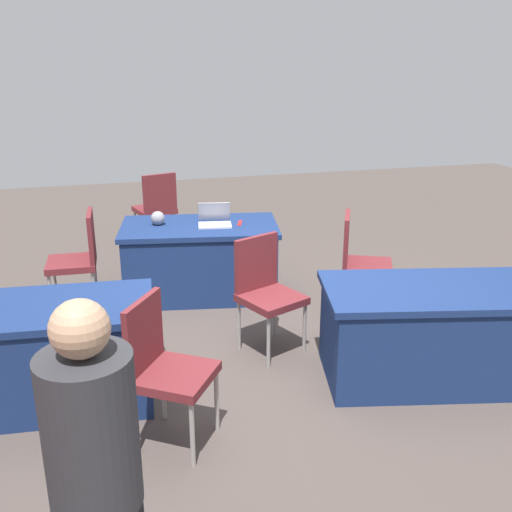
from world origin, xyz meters
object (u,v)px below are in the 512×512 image
table_mid_left (39,354)px  chair_tucked_right (79,256)px  chair_aisle (266,288)px  table_mid_right (442,333)px  yarn_ball (158,218)px  person_presenter (96,477)px  laptop_silver (215,221)px  table_foreground (200,260)px  scissors_red (240,223)px  chair_by_pillar (157,205)px  chair_tucked_left (360,259)px  chair_near_front (164,363)px

table_mid_left → chair_tucked_right: bearing=-99.5°
table_mid_left → chair_aisle: chair_aisle is taller
table_mid_right → chair_tucked_right: 3.26m
chair_tucked_right → yarn_ball: 0.83m
table_mid_left → person_presenter: (-0.40, 2.03, 0.51)m
table_mid_left → laptop_silver: size_ratio=4.56×
table_foreground → chair_tucked_right: size_ratio=1.71×
yarn_ball → scissors_red: size_ratio=0.75×
table_foreground → table_mid_right: (-1.46, 2.07, 0.00)m
chair_by_pillar → scissors_red: bearing=-84.4°
table_foreground → yarn_ball: yarn_ball is taller
laptop_silver → scissors_red: (-0.25, 0.02, -0.04)m
chair_aisle → yarn_ball: chair_aisle is taller
chair_by_pillar → yarn_ball: size_ratio=7.08×
chair_tucked_left → yarn_ball: (1.70, -1.02, 0.23)m
chair_near_front → yarn_ball: bearing=-152.1°
chair_aisle → scissors_red: bearing=-117.4°
table_mid_right → yarn_ball: 2.89m
chair_tucked_right → laptop_silver: chair_tucked_right is taller
table_mid_right → chair_tucked_right: chair_tucked_right is taller
person_presenter → chair_near_front: bearing=-128.6°
scissors_red → chair_by_pillar: bearing=-139.9°
scissors_red → table_foreground: bearing=-79.4°
chair_aisle → laptop_silver: chair_aisle is taller
table_mid_left → laptop_silver: bearing=-133.7°
person_presenter → yarn_ball: bearing=-121.9°
chair_tucked_left → laptop_silver: (1.16, -0.88, 0.20)m
chair_near_front → table_mid_left: bearing=-96.5°
table_mid_left → person_presenter: 2.13m
yarn_ball → scissors_red: yarn_ball is taller
table_mid_left → chair_tucked_left: size_ratio=1.68×
table_foreground → chair_tucked_left: 1.60m
yarn_ball → chair_tucked_left: bearing=149.1°
table_mid_right → laptop_silver: 2.46m
table_foreground → laptop_silver: size_ratio=4.59×
chair_by_pillar → laptop_silver: size_ratio=2.68×
chair_tucked_left → scissors_red: (0.91, -0.86, 0.17)m
table_foreground → person_presenter: bearing=74.7°
yarn_ball → chair_by_pillar: bearing=-94.8°
table_mid_right → chair_tucked_right: (2.61, -1.94, 0.19)m
chair_near_front → chair_tucked_right: 2.25m
laptop_silver → chair_tucked_left: bearing=151.6°
chair_by_pillar → scissors_red: size_ratio=5.34×
chair_aisle → chair_near_front: bearing=23.8°
chair_tucked_right → chair_by_pillar: bearing=-25.1°
chair_near_front → person_presenter: person_presenter is taller
table_mid_left → table_foreground: bearing=-130.4°
person_presenter → laptop_silver: person_presenter is taller
table_mid_right → chair_by_pillar: (1.73, -3.65, 0.19)m
laptop_silver → yarn_ball: laptop_silver is taller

